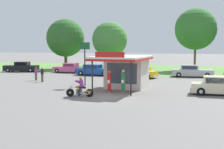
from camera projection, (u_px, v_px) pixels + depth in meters
The scene contains 18 objects.
ground_plane at pixel (105, 97), 23.68m from camera, with size 300.00×300.00×0.00m, color slate.
grass_verge_strip at pixel (166, 70), 51.85m from camera, with size 120.00×24.00×0.01m, color #56843D.
service_station_kiosk at pixel (126, 69), 28.53m from camera, with size 4.28×7.02×3.56m.
gas_pump_nearside at pixel (109, 82), 26.04m from camera, with size 0.44×0.44×1.90m.
gas_pump_offside at pixel (123, 82), 25.61m from camera, with size 0.44×0.44×2.03m.
motorcycle_with_rider at pixel (80, 89), 23.67m from camera, with size 2.17×0.76×1.58m.
featured_classic_sedan at pixel (221, 87), 24.61m from camera, with size 5.22×2.07×1.53m.
parked_car_back_row_centre_right at pixel (139, 73), 38.29m from camera, with size 5.02×2.57×1.43m.
parked_car_back_row_far_left at pixel (21, 67), 47.37m from camera, with size 5.77×3.19×1.59m.
parked_car_second_row_spare at pixel (70, 68), 45.84m from camera, with size 5.19×2.12×1.46m.
parked_car_back_row_right at pixel (192, 72), 39.23m from camera, with size 5.55×2.42×1.57m.
parked_car_back_row_centre_left at pixel (95, 70), 41.55m from camera, with size 5.47×2.20×1.51m.
bystander_strolling_foreground at pixel (42, 74), 33.78m from camera, with size 0.34×0.34×1.69m.
bystander_leaning_by_kiosk at pixel (36, 73), 35.23m from camera, with size 0.34×0.34×1.56m.
tree_oak_distant_spare at pixel (196, 29), 50.13m from camera, with size 6.98×6.98×10.41m.
tree_oak_right at pixel (65, 38), 53.61m from camera, with size 6.81×6.81×8.96m.
tree_oak_centre at pixel (110, 40), 49.53m from camera, with size 5.85×5.85×8.10m.
roadside_pole_sign at pixel (85, 56), 30.15m from camera, with size 1.10×0.12×4.41m.
Camera 1 is at (8.28, -21.90, 3.97)m, focal length 47.88 mm.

